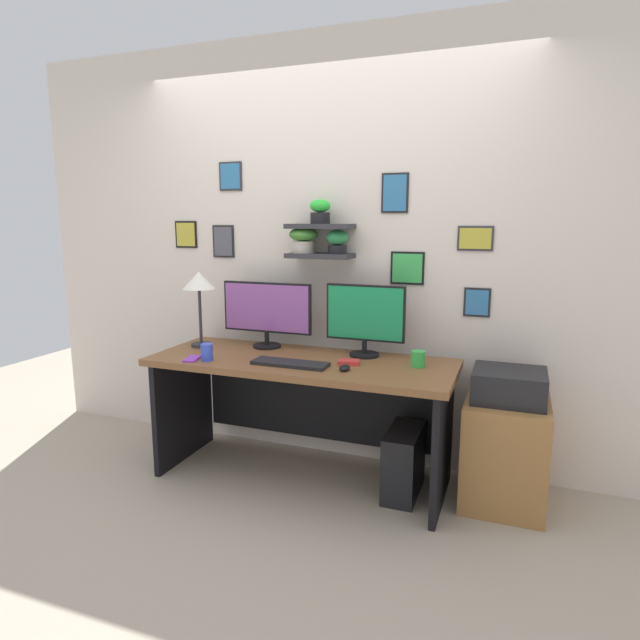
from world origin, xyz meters
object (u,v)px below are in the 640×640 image
coffee_mug (418,359)px  computer_mouse (345,368)px  desk (305,390)px  printer (509,386)px  cell_phone (192,359)px  computer_tower_right (404,462)px  drawer_cabinet (505,452)px  monitor_right (365,318)px  scissors_tray (349,362)px  desk_lamp (199,286)px  keyboard (290,363)px  pen_cup (207,352)px  monitor_left (267,311)px

coffee_mug → computer_mouse: bearing=-149.0°
desk → printer: bearing=3.8°
cell_phone → computer_tower_right: size_ratio=0.35×
desk → drawer_cabinet: (1.16, 0.08, -0.25)m
computer_mouse → desk: bearing=148.1°
coffee_mug → desk: bearing=-178.2°
monitor_right → computer_mouse: bearing=-92.0°
coffee_mug → scissors_tray: (-0.38, -0.09, -0.03)m
cell_phone → desk_lamp: bearing=100.4°
printer → computer_mouse: bearing=-162.2°
keyboard → cell_phone: size_ratio=3.14×
pen_cup → drawer_cabinet: bearing=11.9°
coffee_mug → printer: 0.50m
cell_phone → coffee_mug: (1.27, 0.31, 0.04)m
desk → coffee_mug: coffee_mug is taller
computer_mouse → pen_cup: 0.82m
keyboard → coffee_mug: coffee_mug is taller
computer_mouse → pen_cup: bearing=-174.4°
monitor_right → keyboard: 0.54m
monitor_right → computer_mouse: monitor_right is taller
cell_phone → computer_tower_right: (1.22, 0.26, -0.56)m
monitor_right → printer: size_ratio=1.27×
printer → coffee_mug: bearing=-173.6°
drawer_cabinet → monitor_right: bearing=174.3°
monitor_left → coffee_mug: monitor_left is taller
desk_lamp → drawer_cabinet: 2.08m
cell_phone → coffee_mug: bearing=0.0°
computer_mouse → coffee_mug: size_ratio=1.00×
monitor_left → computer_tower_right: bearing=-11.2°
coffee_mug → printer: (0.49, 0.05, -0.12)m
monitor_left → computer_tower_right: (0.95, -0.19, -0.79)m
desk → cell_phone: (-0.60, -0.29, 0.21)m
desk → cell_phone: bearing=-154.4°
desk → monitor_left: monitor_left is taller
keyboard → drawer_cabinet: 1.29m
monitor_left → desk_lamp: (-0.41, -0.13, 0.16)m
monitor_right → printer: bearing=-5.7°
desk_lamp → monitor_right: bearing=7.2°
desk → pen_cup: size_ratio=17.99×
desk → pen_cup: (-0.51, -0.28, 0.25)m
computer_mouse → scissors_tray: (-0.02, 0.13, -0.00)m
monitor_left → monitor_right: size_ratio=1.25×
keyboard → scissors_tray: (0.31, 0.13, 0.00)m
scissors_tray → computer_tower_right: scissors_tray is taller
keyboard → cell_phone: keyboard is taller
pen_cup → printer: 1.71m
cell_phone → drawer_cabinet: size_ratio=0.24×
computer_mouse → cell_phone: (-0.91, -0.09, -0.01)m
monitor_right → desk_lamp: 1.09m
monitor_left → printer: monitor_left is taller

